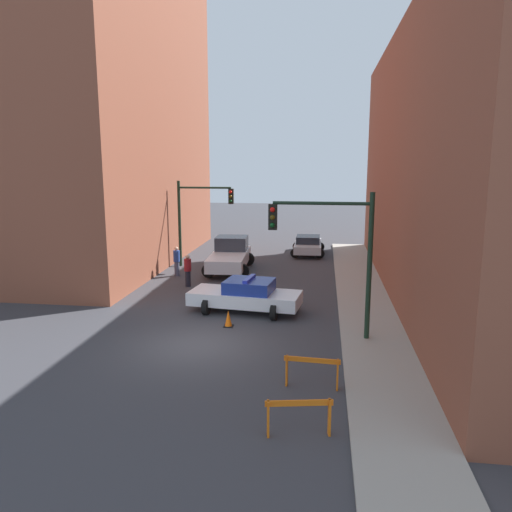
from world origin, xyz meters
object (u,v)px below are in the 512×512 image
Objects in this scene: pedestrian_crossing at (188,270)px; barrier_mid at (312,367)px; police_car at (246,295)px; traffic_light_near at (336,243)px; pedestrian_corner at (177,261)px; barrier_front at (299,411)px; traffic_light_far at (197,211)px; parked_car_near at (308,245)px; traffic_cone at (228,319)px; white_truck at (230,255)px.

pedestrian_crossing reaches higher than barrier_mid.
police_car is 3.06× the size of barrier_mid.
pedestrian_crossing is at bearing 136.67° from traffic_light_near.
pedestrian_crossing is 2.61m from pedestrian_corner.
traffic_light_far is at bearing 111.07° from barrier_front.
traffic_light_far is 1.21× the size of parked_car_near.
barrier_front reaches higher than traffic_cone.
pedestrian_corner is (-4.90, 6.19, 0.14)m from police_car.
traffic_light_near is 14.32m from traffic_light_far.
white_truck reaches higher than barrier_front.
white_truck is 7.28m from parked_car_near.
white_truck is 10.24m from traffic_cone.
parked_car_near is (6.57, 4.93, -2.72)m from traffic_light_far.
traffic_light_near is 3.28× the size of barrier_front.
barrier_mid is at bearing -65.16° from traffic_light_far.
police_car is 7.46× the size of traffic_cone.
pedestrian_crossing is 1.05× the size of barrier_front.
traffic_cone is at bearing -99.51° from parked_car_near.
parked_car_near reaches higher than traffic_cone.
white_truck reaches higher than pedestrian_corner.
parked_car_near is 11.49m from pedestrian_crossing.
parked_car_near is at bearing 137.19° from pedestrian_crossing.
barrier_mid is 5.98m from traffic_cone.
parked_car_near is 23.40m from barrier_front.
police_car is at bearing 79.36° from traffic_cone.
traffic_light_near reaches higher than pedestrian_corner.
white_truck is at bearing -22.04° from traffic_light_far.
barrier_front and barrier_mid have the same top height.
traffic_light_far reaches higher than traffic_cone.
traffic_light_near reaches higher than parked_car_near.
traffic_light_near reaches higher than police_car.
traffic_light_far is at bearing 114.84° from barrier_mid.
barrier_front is (0.55, -23.40, -0.06)m from parked_car_near.
pedestrian_corner is at bearing 45.55° from police_car.
barrier_mid is at bearing -99.59° from traffic_light_near.
traffic_cone is (1.82, -10.06, -0.59)m from white_truck.
pedestrian_corner is (-7.09, -7.62, 0.19)m from parked_car_near.
traffic_light_far is 3.25× the size of barrier_mid.
police_car is at bearing 140.95° from traffic_light_near.
parked_car_near is at bearing 92.16° from barrier_mid.
traffic_light_far reaches higher than police_car.
police_car reaches higher than parked_car_near.
pedestrian_crossing is at bearing 115.28° from barrier_front.
traffic_light_near is 12.71m from white_truck.
white_truck is at bearing 118.10° from traffic_light_near.
police_car is 3.09× the size of barrier_front.
pedestrian_crossing is (0.74, -4.98, -2.54)m from traffic_light_far.
traffic_light_near is at bearing -12.81° from traffic_cone.
white_truck is at bearing 117.18° from pedestrian_corner.
traffic_light_near is 17.08m from parked_car_near.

